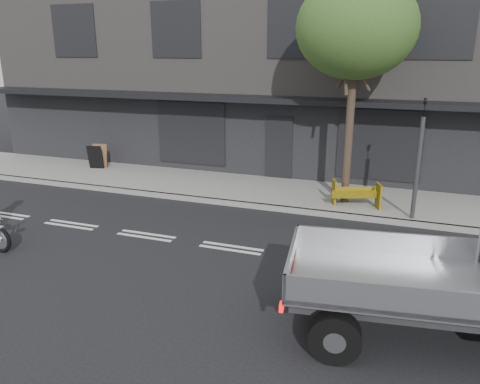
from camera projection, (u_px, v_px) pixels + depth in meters
name	position (u px, v px, depth m)	size (l,w,h in m)	color
ground	(231.00, 248.00, 11.58)	(80.00, 80.00, 0.00)	black
sidewalk	(280.00, 193.00, 15.79)	(32.00, 3.20, 0.15)	gray
kerb	(267.00, 207.00, 14.35)	(32.00, 0.20, 0.15)	gray
building_main	(321.00, 66.00, 20.58)	(26.00, 10.00, 8.00)	slate
street_tree	(356.00, 28.00, 13.10)	(3.40, 3.40, 6.74)	#382B21
traffic_light_pole	(418.00, 166.00, 12.77)	(0.12, 0.12, 3.50)	#2D2D30
construction_barrier	(355.00, 195.00, 13.93)	(1.41, 0.56, 0.79)	yellow
sandwich_board	(95.00, 157.00, 18.48)	(0.59, 0.40, 0.94)	black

